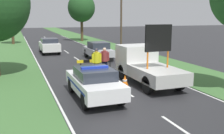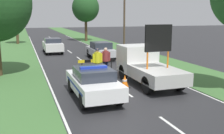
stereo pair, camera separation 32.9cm
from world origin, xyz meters
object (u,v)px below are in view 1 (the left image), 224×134
at_px(work_truck, 145,65).
at_px(traffic_cone_near_police, 118,66).
at_px(queued_car_van_white, 49,45).
at_px(road_barrier, 96,62).
at_px(police_car, 94,82).
at_px(police_officer, 97,60).
at_px(utility_pole, 121,13).
at_px(traffic_cone_centre_front, 125,81).
at_px(pedestrian_civilian, 105,59).
at_px(queued_car_sedan_silver, 98,50).
at_px(roadside_tree_mid_right, 11,13).
at_px(roadside_tree_near_left, 81,8).

xyz_separation_m(work_truck, traffic_cone_near_police, (-0.13, 3.89, -0.78)).
bearing_deg(queued_car_van_white, road_barrier, 98.64).
bearing_deg(police_car, police_officer, 67.81).
distance_m(police_car, utility_pole, 16.70).
relative_size(work_truck, traffic_cone_centre_front, 7.48).
bearing_deg(traffic_cone_centre_front, queued_car_van_white, 98.02).
bearing_deg(traffic_cone_centre_front, police_car, -149.11).
bearing_deg(traffic_cone_centre_front, work_truck, 22.04).
xyz_separation_m(police_car, utility_pole, (7.35, 14.61, 3.40)).
bearing_deg(pedestrian_civilian, road_barrier, 113.77).
distance_m(police_officer, queued_car_sedan_silver, 7.05).
bearing_deg(roadside_tree_mid_right, queued_car_van_white, -71.52).
xyz_separation_m(pedestrian_civilian, queued_car_van_white, (-2.15, 11.79, -0.25)).
bearing_deg(pedestrian_civilian, roadside_tree_near_left, 66.23).
bearing_deg(police_car, roadside_tree_near_left, 73.56).
relative_size(police_officer, roadside_tree_near_left, 0.25).
height_order(pedestrian_civilian, queued_car_van_white, pedestrian_civilian).
distance_m(pedestrian_civilian, queued_car_van_white, 11.99).
bearing_deg(traffic_cone_near_police, work_truck, -88.14).
xyz_separation_m(work_truck, road_barrier, (-1.98, 3.41, -0.27)).
distance_m(queued_car_sedan_silver, roadside_tree_near_left, 18.15).
relative_size(pedestrian_civilian, roadside_tree_mid_right, 0.31).
relative_size(traffic_cone_centre_front, roadside_tree_mid_right, 0.12).
bearing_deg(police_officer, queued_car_van_white, -64.27).
distance_m(road_barrier, utility_pole, 11.41).
distance_m(queued_car_van_white, roadside_tree_mid_right, 11.86).
relative_size(work_truck, queued_car_van_white, 1.23).
relative_size(work_truck, queued_car_sedan_silver, 1.25).
height_order(traffic_cone_centre_front, queued_car_sedan_silver, queued_car_sedan_silver).
bearing_deg(queued_car_van_white, roadside_tree_mid_right, -71.52).
distance_m(road_barrier, traffic_cone_near_police, 1.99).
bearing_deg(queued_car_sedan_silver, queued_car_van_white, -56.40).
relative_size(police_car, queued_car_sedan_silver, 1.08).
distance_m(roadside_tree_near_left, roadside_tree_mid_right, 10.17).
bearing_deg(queued_car_van_white, police_car, 90.08).
bearing_deg(queued_car_van_white, work_truck, 104.15).
relative_size(road_barrier, roadside_tree_near_left, 0.36).
relative_size(pedestrian_civilian, roadside_tree_near_left, 0.25).
xyz_separation_m(road_barrier, queued_car_van_white, (-1.70, 11.21, 0.03)).
bearing_deg(traffic_cone_centre_front, roadside_tree_mid_right, 102.46).
relative_size(work_truck, police_officer, 2.89).
distance_m(police_officer, traffic_cone_centre_front, 3.20).
bearing_deg(queued_car_sedan_silver, utility_pole, -135.76).
bearing_deg(roadside_tree_mid_right, pedestrian_civilian, -75.71).
relative_size(queued_car_van_white, roadside_tree_near_left, 0.58).
relative_size(police_car, pedestrian_civilian, 2.49).
bearing_deg(traffic_cone_near_police, road_barrier, -165.55).
relative_size(police_officer, queued_car_sedan_silver, 0.43).
distance_m(work_truck, traffic_cone_near_police, 3.97).
bearing_deg(queued_car_sedan_silver, police_car, 71.67).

